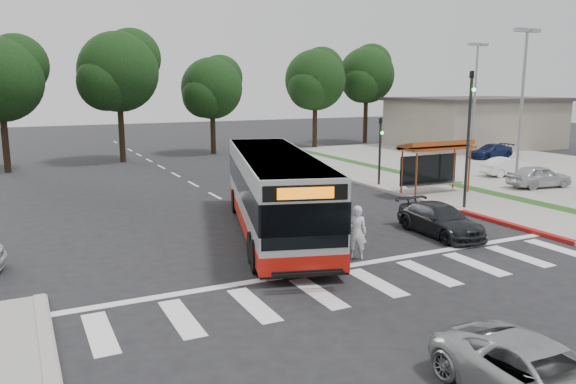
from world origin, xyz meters
TOP-DOWN VIEW (x-y plane):
  - ground at (0.00, 0.00)m, footprint 140.00×140.00m
  - sidewalk_east at (11.00, 8.00)m, footprint 4.00×40.00m
  - curb_east at (9.00, 8.00)m, footprint 0.30×40.00m
  - curb_east_red at (9.00, -2.00)m, footprint 0.32×6.00m
  - parking_lot at (23.00, 10.00)m, footprint 18.00×36.00m
  - commercial_building at (30.00, 22.00)m, footprint 14.00×10.00m
  - building_roof_cap at (30.00, 22.00)m, footprint 14.60×10.60m
  - crosswalk_ladder at (0.00, -5.00)m, footprint 18.00×2.60m
  - bus_shelter at (10.80, 5.10)m, footprint 4.20×1.60m
  - traffic_signal_ne_tall at (9.60, 1.49)m, footprint 0.18×0.37m
  - traffic_signal_ne_short at (9.60, 8.49)m, footprint 0.18×0.37m
  - lot_light_front at (18.00, 6.00)m, footprint 1.90×0.35m
  - lot_light_mid at (24.00, 16.00)m, footprint 1.90×0.35m
  - tree_ne_a at (16.08, 28.06)m, footprint 6.16×5.74m
  - tree_ne_b at (23.08, 30.06)m, footprint 6.16×5.74m
  - tree_north_a at (-1.92, 26.07)m, footprint 6.60×6.15m
  - tree_north_b at (6.07, 28.06)m, footprint 5.72×5.33m
  - tree_north_c at (-9.92, 24.06)m, footprint 6.16×5.74m
  - transit_bus at (-0.32, 1.61)m, footprint 6.12×12.70m
  - pedestrian at (0.74, -2.75)m, footprint 0.82×0.75m
  - dark_sedan at (5.46, -1.54)m, footprint 1.88×4.27m
  - silver_suv_south at (-1.19, -11.90)m, footprint 2.05×4.35m
  - parked_car_0 at (17.31, 3.76)m, footprint 3.91×1.98m
  - parked_car_1 at (19.00, 7.59)m, footprint 3.66×1.54m
  - parked_car_3 at (24.69, 14.59)m, footprint 3.97×1.80m

SIDE VIEW (x-z plane):
  - ground at x=0.00m, z-range 0.00..0.00m
  - crosswalk_ladder at x=0.00m, z-range 0.00..0.01m
  - parking_lot at x=23.00m, z-range 0.00..0.10m
  - sidewalk_east at x=11.00m, z-range 0.00..0.12m
  - curb_east at x=9.00m, z-range 0.00..0.15m
  - curb_east_red at x=9.00m, z-range 0.00..0.15m
  - silver_suv_south at x=-1.19m, z-range 0.00..1.20m
  - dark_sedan at x=5.46m, z-range 0.00..1.22m
  - parked_car_3 at x=24.69m, z-range 0.10..1.23m
  - parked_car_1 at x=19.00m, z-range 0.10..1.27m
  - parked_car_0 at x=17.31m, z-range 0.10..1.38m
  - pedestrian at x=0.74m, z-range 0.00..1.87m
  - transit_bus at x=-0.32m, z-range 0.00..3.21m
  - commercial_building at x=30.00m, z-range 0.00..4.40m
  - bus_shelter at x=10.80m, z-range 0.92..3.78m
  - traffic_signal_ne_short at x=9.60m, z-range 0.48..4.48m
  - traffic_signal_ne_tall at x=9.60m, z-range 0.63..7.13m
  - building_roof_cap at x=30.00m, z-range 4.40..4.70m
  - tree_north_b at x=6.07m, z-range 1.45..9.88m
  - lot_light_front at x=18.00m, z-range 1.40..10.41m
  - lot_light_mid at x=24.00m, z-range 1.40..10.41m
  - tree_north_c at x=-9.92m, z-range 1.64..10.94m
  - tree_ne_a at x=16.08m, z-range 1.74..11.04m
  - tree_ne_b at x=23.08m, z-range 1.91..11.93m
  - tree_north_a at x=-1.92m, z-range 1.84..12.01m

